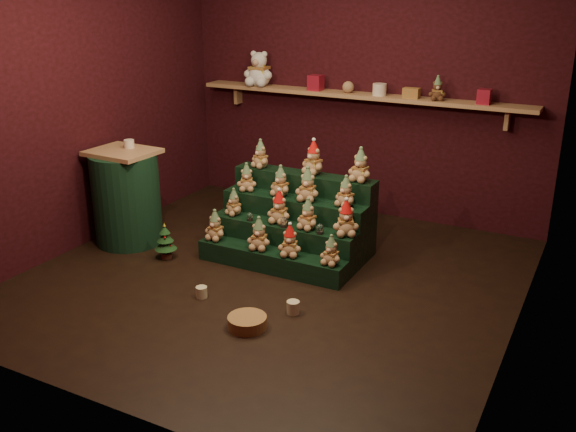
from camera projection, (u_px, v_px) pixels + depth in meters
The scene contains 41 objects.
ground at pixel (271, 279), 5.52m from camera, with size 4.00×4.00×0.00m, color black.
back_wall at pixel (364, 83), 6.74m from camera, with size 4.00×0.10×2.80m, color black.
front_wall at pixel (77, 188), 3.33m from camera, with size 4.00×0.10×2.80m, color black.
left_wall at pixel (76, 97), 5.93m from camera, with size 0.10×4.00×2.80m, color black.
right_wall at pixel (546, 147), 4.15m from camera, with size 0.10×4.00×2.80m, color black.
back_shelf at pixel (358, 96), 6.63m from camera, with size 3.60×0.26×0.24m.
riser_tier_front at pixel (271, 260), 5.67m from camera, with size 1.40×0.22×0.18m, color black.
riser_tier_midfront at pixel (283, 242), 5.82m from camera, with size 1.40×0.22×0.36m, color black.
riser_tier_midback at pixel (294, 226), 5.97m from camera, with size 1.40×0.22×0.54m, color black.
riser_tier_back at pixel (304, 209), 6.12m from camera, with size 1.40×0.22×0.72m, color black.
teddy_0 at pixel (215, 225), 5.84m from camera, with size 0.20×0.18×0.28m, color tan, non-canonical shape.
teddy_1 at pixel (259, 234), 5.62m from camera, with size 0.21×0.19×0.29m, color tan, non-canonical shape.
teddy_2 at pixel (290, 241), 5.49m from camera, with size 0.20×0.18×0.28m, color tan, non-canonical shape.
teddy_3 at pixel (331, 250), 5.32m from camera, with size 0.18×0.16×0.26m, color tan, non-canonical shape.
teddy_4 at pixel (234, 202), 5.94m from camera, with size 0.18×0.16×0.25m, color tan, non-canonical shape.
teddy_5 at pixel (279, 207), 5.73m from camera, with size 0.21×0.19×0.30m, color tan, non-canonical shape.
teddy_6 at pixel (308, 214), 5.59m from camera, with size 0.20×0.18×0.28m, color tan, non-canonical shape.
teddy_7 at pixel (346, 218), 5.45m from camera, with size 0.22×0.20×0.31m, color tan, non-canonical shape.
teddy_8 at pixel (247, 177), 6.05m from camera, with size 0.18×0.17×0.26m, color tan, non-canonical shape.
teddy_9 at pixel (281, 181), 5.89m from camera, with size 0.20×0.18×0.28m, color tan, non-canonical shape.
teddy_10 at pixel (308, 185), 5.75m from camera, with size 0.22×0.20×0.31m, color tan, non-canonical shape.
teddy_11 at pixel (346, 192), 5.61m from camera, with size 0.20×0.18×0.27m, color tan, non-canonical shape.
teddy_12 at pixel (261, 154), 6.14m from camera, with size 0.19×0.17×0.27m, color tan, non-canonical shape.
teddy_13 at pixel (314, 158), 5.92m from camera, with size 0.22×0.20×0.31m, color tan, non-canonical shape.
teddy_14 at pixel (361, 165), 5.71m from camera, with size 0.21×0.19×0.30m, color tan, non-canonical shape.
snow_globe_a at pixel (250, 217), 5.82m from camera, with size 0.06×0.06×0.08m.
snow_globe_b at pixel (284, 222), 5.67m from camera, with size 0.07×0.07×0.09m.
snow_globe_c at pixel (320, 229), 5.52m from camera, with size 0.07×0.07×0.09m.
side_table at pixel (127, 197), 6.16m from camera, with size 0.64×0.64×0.92m.
table_ornament at pixel (129, 144), 6.07m from camera, with size 0.10×0.10×0.08m, color beige.
mini_christmas_tree at pixel (165, 241), 5.88m from camera, with size 0.20×0.20×0.35m.
mug_left at pixel (202, 292), 5.18m from camera, with size 0.09×0.09×0.09m, color beige.
mug_right at pixel (293, 307), 4.93m from camera, with size 0.10×0.10×0.10m, color beige.
wicker_basket at pixel (247, 322), 4.73m from camera, with size 0.29×0.29×0.09m, color olive.
white_bear at pixel (259, 64), 7.02m from camera, with size 0.34×0.30×0.47m, color white, non-canonical shape.
brown_bear at pixel (437, 88), 6.19m from camera, with size 0.16×0.15×0.23m, color #512E1B, non-canonical shape.
gift_tin_red_a at pixel (316, 83), 6.78m from camera, with size 0.14×0.14×0.16m, color maroon.
gift_tin_cream at pixel (379, 90), 6.48m from camera, with size 0.14×0.14×0.12m, color beige.
gift_tin_red_b at pixel (484, 97), 6.02m from camera, with size 0.12×0.12×0.14m, color maroon.
shelf_plush_ball at pixel (348, 87), 6.63m from camera, with size 0.12×0.12×0.12m, color tan.
scarf_gift_box at pixel (411, 93), 6.34m from camera, with size 0.16×0.10×0.10m, color #C8501C.
Camera 1 is at (2.45, -4.36, 2.41)m, focal length 40.00 mm.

